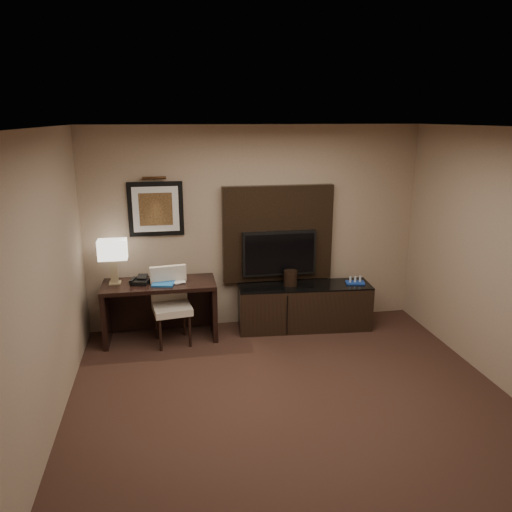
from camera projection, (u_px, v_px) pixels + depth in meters
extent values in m
cube|color=#321D16|center=(302.00, 423.00, 4.71)|extent=(4.50, 5.00, 0.01)
cube|color=silver|center=(310.00, 128.00, 3.99)|extent=(4.50, 5.00, 0.01)
cube|color=#9D846A|center=(255.00, 228.00, 6.72)|extent=(4.50, 0.01, 2.70)
cube|color=#9D846A|center=(477.00, 492.00, 1.98)|extent=(4.50, 0.01, 2.70)
cube|color=#9D846A|center=(32.00, 305.00, 3.96)|extent=(0.01, 5.00, 2.70)
cube|color=black|center=(161.00, 311.00, 6.42)|extent=(1.42, 0.62, 0.76)
cube|color=black|center=(304.00, 306.00, 6.77)|extent=(1.81, 0.63, 0.61)
cube|color=black|center=(278.00, 233.00, 6.74)|extent=(1.50, 0.12, 1.30)
cube|color=black|center=(279.00, 253.00, 6.71)|extent=(1.00, 0.08, 0.60)
cube|color=black|center=(156.00, 209.00, 6.39)|extent=(0.70, 0.04, 0.70)
cylinder|color=#432815|center=(154.00, 178.00, 6.25)|extent=(0.04, 0.04, 0.30)
cube|color=blue|center=(165.00, 282.00, 6.31)|extent=(0.33, 0.40, 0.02)
imported|color=tan|center=(172.00, 275.00, 6.30)|extent=(0.15, 0.05, 0.20)
cylinder|color=black|center=(290.00, 278.00, 6.66)|extent=(0.18, 0.18, 0.20)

